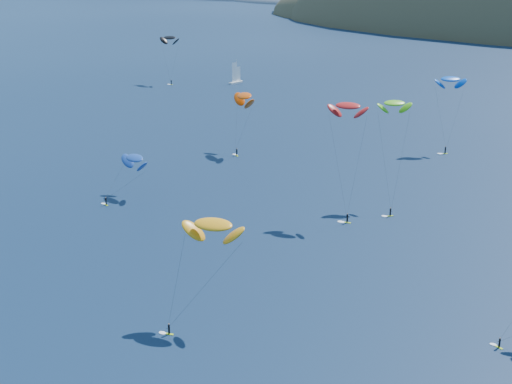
{
  "coord_description": "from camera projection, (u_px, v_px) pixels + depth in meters",
  "views": [
    {
      "loc": [
        64.05,
        -36.39,
        56.45
      ],
      "look_at": [
        -11.44,
        80.0,
        9.0
      ],
      "focal_mm": 50.0,
      "sensor_mm": 36.0,
      "label": 1
    }
  ],
  "objects": [
    {
      "name": "sailboat",
      "position": [
        236.0,
        81.0,
        314.91
      ],
      "size": [
        8.66,
        7.45,
        10.59
      ],
      "rotation": [
        0.0,
        0.0,
        -0.13
      ],
      "color": "silver",
      "rests_on": "ground"
    },
    {
      "name": "kitesurfer_9",
      "position": [
        348.0,
        106.0,
        152.51
      ],
      "size": [
        9.04,
        8.14,
        26.97
      ],
      "rotation": [
        0.0,
        0.0,
        0.21
      ],
      "color": "#A3C916",
      "rests_on": "ground"
    },
    {
      "name": "kitesurfer_12",
      "position": [
        170.0,
        38.0,
        311.57
      ],
      "size": [
        9.73,
        7.38,
        22.32
      ],
      "rotation": [
        0.0,
        0.0,
        0.01
      ],
      "color": "#A3C916",
      "rests_on": "ground"
    },
    {
      "name": "kitesurfer_10",
      "position": [
        134.0,
        158.0,
        170.15
      ],
      "size": [
        10.05,
        13.57,
        11.66
      ],
      "rotation": [
        0.0,
        0.0,
        -0.27
      ],
      "color": "#A3C916",
      "rests_on": "ground"
    },
    {
      "name": "kitesurfer_2",
      "position": [
        213.0,
        225.0,
        110.94
      ],
      "size": [
        10.51,
        12.83,
        18.46
      ],
      "rotation": [
        0.0,
        0.0,
        0.28
      ],
      "color": "#A3C916",
      "rests_on": "ground"
    },
    {
      "name": "kitesurfer_1",
      "position": [
        244.0,
        96.0,
        205.61
      ],
      "size": [
        11.84,
        12.25,
        19.26
      ],
      "rotation": [
        0.0,
        0.0,
        -0.59
      ],
      "color": "#A3C916",
      "rests_on": "ground"
    },
    {
      "name": "kitesurfer_3",
      "position": [
        395.0,
        103.0,
        162.54
      ],
      "size": [
        9.86,
        15.45,
        25.22
      ],
      "rotation": [
        0.0,
        0.0,
        0.68
      ],
      "color": "#A3C916",
      "rests_on": "ground"
    },
    {
      "name": "kitesurfer_4",
      "position": [
        451.0,
        79.0,
        205.84
      ],
      "size": [
        9.62,
        10.87,
        23.3
      ],
      "rotation": [
        0.0,
        0.0,
        0.69
      ],
      "color": "#A3C916",
      "rests_on": "ground"
    }
  ]
}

